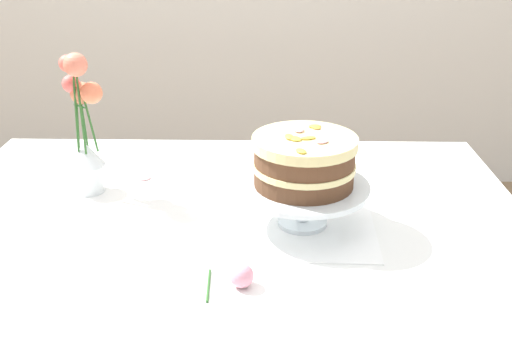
{
  "coord_description": "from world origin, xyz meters",
  "views": [
    {
      "loc": [
        0.1,
        -1.22,
        1.38
      ],
      "look_at": [
        0.07,
        -0.01,
        0.86
      ],
      "focal_mm": 42.02,
      "sensor_mm": 36.0,
      "label": 1
    }
  ],
  "objects_px": {
    "layer_cake": "(304,161)",
    "fallen_rose": "(241,276)",
    "cake_stand": "(303,191)",
    "flower_vase": "(84,131)",
    "dining_table": "(226,255)"
  },
  "relations": [
    {
      "from": "cake_stand",
      "to": "layer_cake",
      "type": "height_order",
      "value": "layer_cake"
    },
    {
      "from": "flower_vase",
      "to": "fallen_rose",
      "type": "height_order",
      "value": "flower_vase"
    },
    {
      "from": "flower_vase",
      "to": "fallen_rose",
      "type": "xyz_separation_m",
      "value": [
        0.39,
        -0.41,
        -0.14
      ]
    },
    {
      "from": "layer_cake",
      "to": "fallen_rose",
      "type": "height_order",
      "value": "layer_cake"
    },
    {
      "from": "layer_cake",
      "to": "fallen_rose",
      "type": "distance_m",
      "value": 0.3
    },
    {
      "from": "dining_table",
      "to": "fallen_rose",
      "type": "xyz_separation_m",
      "value": [
        0.05,
        -0.26,
        0.11
      ]
    },
    {
      "from": "dining_table",
      "to": "flower_vase",
      "type": "height_order",
      "value": "flower_vase"
    },
    {
      "from": "dining_table",
      "to": "layer_cake",
      "type": "distance_m",
      "value": 0.3
    },
    {
      "from": "layer_cake",
      "to": "cake_stand",
      "type": "bearing_deg",
      "value": 115.03
    },
    {
      "from": "cake_stand",
      "to": "fallen_rose",
      "type": "relative_size",
      "value": 2.78
    },
    {
      "from": "dining_table",
      "to": "cake_stand",
      "type": "distance_m",
      "value": 0.24
    },
    {
      "from": "dining_table",
      "to": "fallen_rose",
      "type": "relative_size",
      "value": 13.43
    },
    {
      "from": "cake_stand",
      "to": "flower_vase",
      "type": "height_order",
      "value": "flower_vase"
    },
    {
      "from": "dining_table",
      "to": "fallen_rose",
      "type": "height_order",
      "value": "fallen_rose"
    },
    {
      "from": "layer_cake",
      "to": "fallen_rose",
      "type": "bearing_deg",
      "value": -117.52
    }
  ]
}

